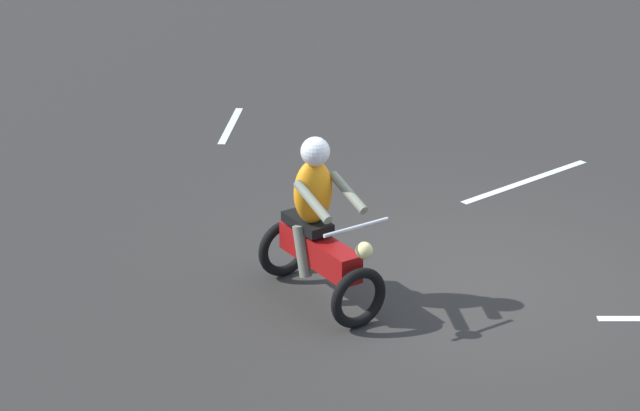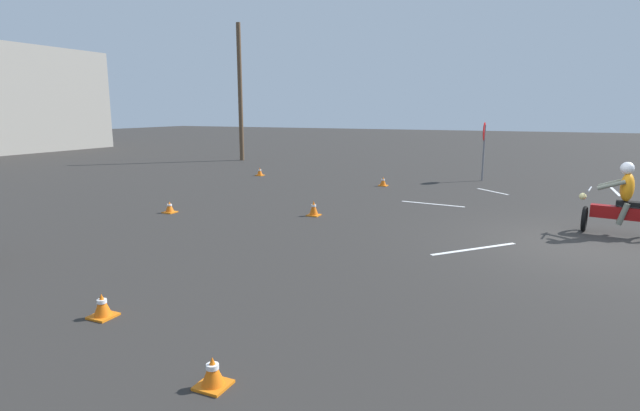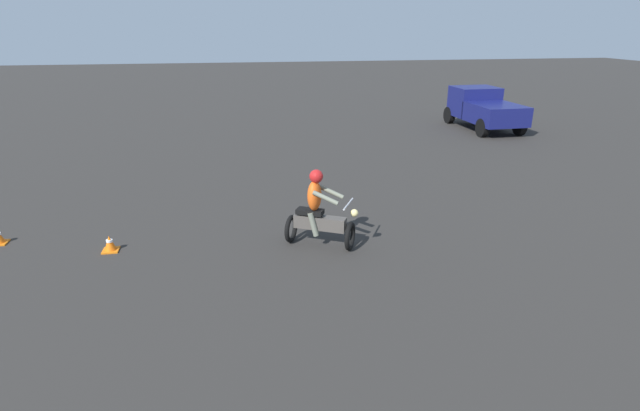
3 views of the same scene
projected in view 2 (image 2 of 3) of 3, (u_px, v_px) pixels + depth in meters
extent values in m
plane|color=#2D2B28|center=(581.00, 246.00, 10.35)|extent=(120.00, 120.00, 0.00)
torus|color=black|center=(584.00, 219.00, 11.53)|extent=(0.61, 0.18, 0.60)
cube|color=maroon|center=(618.00, 212.00, 11.15)|extent=(0.39, 1.12, 0.28)
cube|color=black|center=(631.00, 204.00, 10.99)|extent=(0.34, 0.59, 0.10)
cylinder|color=silver|center=(590.00, 189.00, 11.38)|extent=(0.70, 0.14, 0.04)
sphere|color=#F2E08C|center=(583.00, 196.00, 11.48)|extent=(0.18, 0.18, 0.16)
ellipsoid|color=orange|center=(627.00, 187.00, 10.98)|extent=(0.44, 0.33, 0.64)
cylinder|color=slate|center=(612.00, 183.00, 11.29)|extent=(0.17, 0.55, 0.27)
cylinder|color=slate|center=(611.00, 185.00, 10.96)|extent=(0.17, 0.55, 0.27)
cylinder|color=slate|center=(623.00, 212.00, 11.21)|extent=(0.15, 0.26, 0.51)
cylinder|color=slate|center=(623.00, 214.00, 10.98)|extent=(0.15, 0.26, 0.51)
sphere|color=white|center=(627.00, 168.00, 10.92)|extent=(0.32, 0.32, 0.28)
cylinder|color=slate|center=(484.00, 153.00, 19.67)|extent=(0.07, 0.07, 2.20)
cylinder|color=red|center=(484.00, 131.00, 19.52)|extent=(0.70, 0.03, 0.70)
cylinder|color=white|center=(484.00, 131.00, 19.53)|extent=(0.60, 0.01, 0.60)
cube|color=orange|center=(103.00, 316.00, 6.79)|extent=(0.32, 0.32, 0.03)
cone|color=orange|center=(102.00, 304.00, 6.76)|extent=(0.24, 0.24, 0.31)
cylinder|color=white|center=(102.00, 301.00, 6.75)|extent=(0.13, 0.13, 0.05)
cube|color=orange|center=(260.00, 175.00, 21.43)|extent=(0.32, 0.32, 0.03)
cone|color=orange|center=(260.00, 171.00, 21.40)|extent=(0.24, 0.24, 0.31)
cylinder|color=white|center=(260.00, 170.00, 21.39)|extent=(0.13, 0.13, 0.05)
cube|color=orange|center=(213.00, 385.00, 5.08)|extent=(0.32, 0.32, 0.03)
cone|color=orange|center=(213.00, 370.00, 5.05)|extent=(0.24, 0.24, 0.30)
cylinder|color=white|center=(212.00, 366.00, 5.04)|extent=(0.13, 0.13, 0.05)
cube|color=orange|center=(383.00, 186.00, 18.51)|extent=(0.32, 0.32, 0.03)
cone|color=orange|center=(383.00, 181.00, 18.48)|extent=(0.24, 0.24, 0.31)
cylinder|color=white|center=(383.00, 180.00, 18.47)|extent=(0.13, 0.13, 0.05)
cube|color=orange|center=(170.00, 212.00, 13.69)|extent=(0.32, 0.32, 0.03)
cone|color=orange|center=(170.00, 207.00, 13.66)|extent=(0.24, 0.24, 0.29)
cylinder|color=white|center=(169.00, 205.00, 13.65)|extent=(0.13, 0.13, 0.05)
cube|color=orange|center=(314.00, 215.00, 13.31)|extent=(0.32, 0.32, 0.03)
cone|color=orange|center=(314.00, 208.00, 13.27)|extent=(0.24, 0.24, 0.37)
cylinder|color=white|center=(314.00, 206.00, 13.26)|extent=(0.13, 0.13, 0.05)
cube|color=silver|center=(615.00, 191.00, 17.27)|extent=(2.14, 0.17, 0.01)
cube|color=silver|center=(493.00, 191.00, 17.24)|extent=(1.07, 1.16, 0.01)
cube|color=silver|center=(432.00, 204.00, 14.95)|extent=(0.27, 1.92, 0.01)
cube|color=silver|center=(475.00, 249.00, 10.12)|extent=(1.66, 1.49, 0.01)
cylinder|color=brown|center=(240.00, 93.00, 27.30)|extent=(0.24, 0.24, 7.37)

